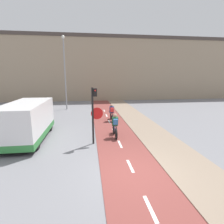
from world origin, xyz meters
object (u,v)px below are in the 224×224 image
cyclist_near (115,126)px  cyclist_far (112,113)px  traffic_light_pole (94,110)px  van (28,122)px  street_lamp_far (65,67)px

cyclist_near → cyclist_far: cyclist_near is taller
traffic_light_pole → van: size_ratio=0.63×
cyclist_far → street_lamp_far: bearing=126.5°
cyclist_far → van: size_ratio=0.33×
cyclist_near → van: bearing=177.1°
traffic_light_pole → street_lamp_far: 11.93m
street_lamp_far → cyclist_near: 11.83m
street_lamp_far → cyclist_far: 8.70m
traffic_light_pole → van: traffic_light_pole is taller
traffic_light_pole → van: (-4.00, 1.25, -0.87)m
cyclist_near → van: (-5.33, 0.27, 0.41)m
street_lamp_far → traffic_light_pole: bearing=-75.6°
street_lamp_far → van: size_ratio=1.60×
street_lamp_far → cyclist_far: street_lamp_far is taller
traffic_light_pole → street_lamp_far: bearing=104.4°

